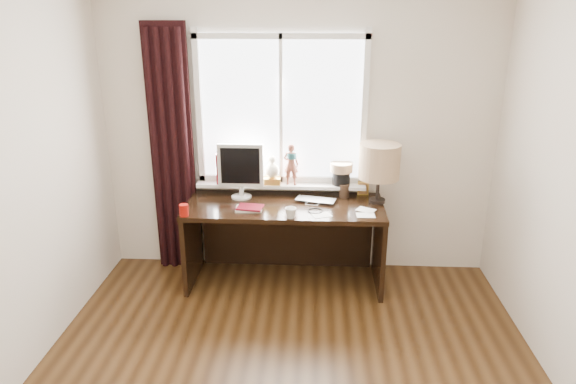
# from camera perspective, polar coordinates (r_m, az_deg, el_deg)

# --- Properties ---
(wall_back) EXTENTS (3.50, 0.00, 2.60)m
(wall_back) POSITION_cam_1_polar(r_m,az_deg,el_deg) (4.60, 1.14, 6.65)
(wall_back) COLOR beige
(wall_back) RESTS_ON ground
(laptop) EXTENTS (0.39, 0.30, 0.03)m
(laptop) POSITION_cam_1_polar(r_m,az_deg,el_deg) (4.48, 3.14, -0.93)
(laptop) COLOR silver
(laptop) RESTS_ON desk
(mug) EXTENTS (0.13, 0.13, 0.09)m
(mug) POSITION_cam_1_polar(r_m,az_deg,el_deg) (4.11, 0.31, -2.31)
(mug) COLOR white
(mug) RESTS_ON desk
(red_cup) EXTENTS (0.07, 0.07, 0.10)m
(red_cup) POSITION_cam_1_polar(r_m,az_deg,el_deg) (4.24, -11.49, -1.99)
(red_cup) COLOR #870C05
(red_cup) RESTS_ON desk
(window) EXTENTS (1.52, 0.20, 1.40)m
(window) POSITION_cam_1_polar(r_m,az_deg,el_deg) (4.56, -0.74, 6.53)
(window) COLOR white
(window) RESTS_ON ground
(curtain) EXTENTS (0.38, 0.09, 2.25)m
(curtain) POSITION_cam_1_polar(r_m,az_deg,el_deg) (4.73, -12.79, 4.21)
(curtain) COLOR black
(curtain) RESTS_ON floor
(desk) EXTENTS (1.70, 0.70, 0.75)m
(desk) POSITION_cam_1_polar(r_m,az_deg,el_deg) (4.59, -0.30, -3.81)
(desk) COLOR black
(desk) RESTS_ON floor
(monitor) EXTENTS (0.40, 0.18, 0.49)m
(monitor) POSITION_cam_1_polar(r_m,az_deg,el_deg) (4.51, -5.29, 2.71)
(monitor) COLOR beige
(monitor) RESTS_ON desk
(notebook_stack) EXTENTS (0.24, 0.18, 0.03)m
(notebook_stack) POSITION_cam_1_polar(r_m,az_deg,el_deg) (4.30, -4.30, -1.79)
(notebook_stack) COLOR beige
(notebook_stack) RESTS_ON desk
(brush_holder) EXTENTS (0.09, 0.09, 0.25)m
(brush_holder) POSITION_cam_1_polar(r_m,az_deg,el_deg) (4.59, 6.26, 0.15)
(brush_holder) COLOR black
(brush_holder) RESTS_ON desk
(icon_frame) EXTENTS (0.10, 0.02, 0.13)m
(icon_frame) POSITION_cam_1_polar(r_m,az_deg,el_deg) (4.67, 8.35, 0.42)
(icon_frame) COLOR gold
(icon_frame) RESTS_ON desk
(table_lamp) EXTENTS (0.35, 0.35, 0.52)m
(table_lamp) POSITION_cam_1_polar(r_m,az_deg,el_deg) (4.42, 10.12, 3.29)
(table_lamp) COLOR black
(table_lamp) RESTS_ON desk
(loose_papers) EXTENTS (0.55, 0.30, 0.00)m
(loose_papers) POSITION_cam_1_polar(r_m,az_deg,el_deg) (4.25, 7.03, -2.37)
(loose_papers) COLOR white
(loose_papers) RESTS_ON desk
(desk_cables) EXTENTS (0.24, 0.42, 0.01)m
(desk_cables) POSITION_cam_1_polar(r_m,az_deg,el_deg) (4.41, 2.73, -1.40)
(desk_cables) COLOR black
(desk_cables) RESTS_ON desk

